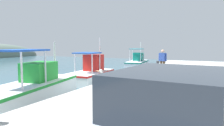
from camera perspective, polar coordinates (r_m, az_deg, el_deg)
quay_pier at (r=10.13m, az=24.18°, el=-8.97°), size 36.00×10.00×0.80m
fishing_boat_second at (r=10.44m, az=-22.05°, el=-6.83°), size 6.31×3.17×2.97m
fishing_boat_third at (r=15.28m, az=-6.06°, el=-2.91°), size 4.70×2.41×3.42m
fishing_boat_fourth at (r=24.70m, az=7.28°, el=0.05°), size 5.41×2.51×3.26m
pelican at (r=9.76m, az=-1.66°, el=-4.26°), size 0.45×0.97×0.82m
fisherman_standing at (r=14.82m, az=14.24°, el=0.83°), size 0.32×0.60×1.69m
parked_car at (r=3.68m, az=16.53°, el=-15.07°), size 4.19×2.06×1.57m
mooring_bollard_third at (r=20.66m, az=12.92°, el=-0.00°), size 0.28×0.28×0.44m
mooring_bollard_fourth at (r=23.74m, az=14.77°, el=0.64°), size 0.22×0.22×0.48m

